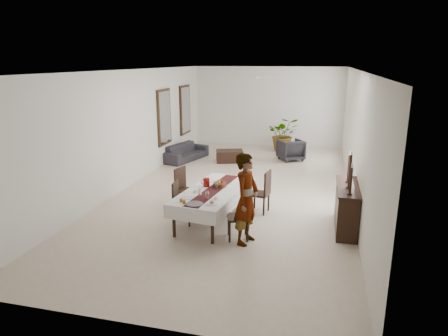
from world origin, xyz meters
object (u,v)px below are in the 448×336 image
sideboard_body (346,208)px  sofa (185,152)px  red_pitcher (206,182)px  woman (246,199)px  dining_table_top (214,191)px

sideboard_body → sofa: 7.19m
red_pitcher → woman: woman is taller
red_pitcher → sideboard_body: bearing=1.5°
red_pitcher → sofa: (-2.25, 4.98, -0.53)m
dining_table_top → sideboard_body: bearing=12.3°
sideboard_body → dining_table_top: bearing=-174.9°
dining_table_top → sideboard_body: 2.82m
red_pitcher → sideboard_body: (3.02, 0.08, -0.36)m
dining_table_top → sideboard_body: sideboard_body is taller
sideboard_body → sofa: sideboard_body is taller
red_pitcher → sideboard_body: size_ratio=0.12×
dining_table_top → sofa: (-2.46, 5.15, -0.41)m
woman → sofa: woman is taller
dining_table_top → red_pitcher: red_pitcher is taller
dining_table_top → sofa: 5.72m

